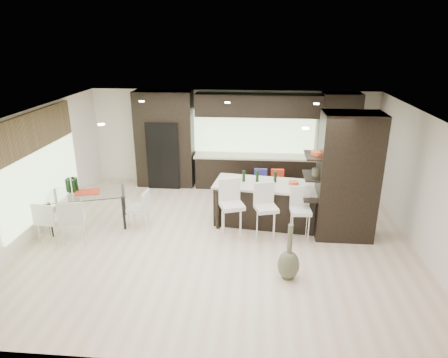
# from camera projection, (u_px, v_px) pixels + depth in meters

# --- Properties ---
(ground) EXTENTS (8.00, 8.00, 0.00)m
(ground) POSITION_uv_depth(u_px,v_px,m) (222.00, 238.00, 8.61)
(ground) COLOR beige
(ground) RESTS_ON ground
(back_wall) EXTENTS (8.00, 0.02, 2.70)m
(back_wall) POSITION_uv_depth(u_px,v_px,m) (233.00, 138.00, 11.42)
(back_wall) COLOR white
(back_wall) RESTS_ON ground
(left_wall) EXTENTS (0.02, 7.00, 2.70)m
(left_wall) POSITION_uv_depth(u_px,v_px,m) (34.00, 174.00, 8.47)
(left_wall) COLOR white
(left_wall) RESTS_ON ground
(right_wall) EXTENTS (0.02, 7.00, 2.70)m
(right_wall) POSITION_uv_depth(u_px,v_px,m) (424.00, 186.00, 7.82)
(right_wall) COLOR white
(right_wall) RESTS_ON ground
(ceiling) EXTENTS (8.00, 7.00, 0.02)m
(ceiling) POSITION_uv_depth(u_px,v_px,m) (221.00, 114.00, 7.68)
(ceiling) COLOR white
(ceiling) RESTS_ON ground
(window_left) EXTENTS (0.04, 3.20, 1.90)m
(window_left) POSITION_uv_depth(u_px,v_px,m) (41.00, 171.00, 8.65)
(window_left) COLOR #B2D199
(window_left) RESTS_ON left_wall
(window_back) EXTENTS (3.40, 0.04, 1.20)m
(window_back) POSITION_uv_depth(u_px,v_px,m) (254.00, 132.00, 11.26)
(window_back) COLOR #B2D199
(window_back) RESTS_ON back_wall
(stone_accent) EXTENTS (0.08, 3.00, 0.80)m
(stone_accent) POSITION_uv_depth(u_px,v_px,m) (35.00, 131.00, 8.34)
(stone_accent) COLOR brown
(stone_accent) RESTS_ON left_wall
(ceiling_spots) EXTENTS (4.00, 3.00, 0.02)m
(ceiling_spots) POSITION_uv_depth(u_px,v_px,m) (222.00, 113.00, 7.92)
(ceiling_spots) COLOR white
(ceiling_spots) RESTS_ON ceiling
(back_cabinetry) EXTENTS (6.80, 0.68, 2.70)m
(back_cabinetry) POSITION_uv_depth(u_px,v_px,m) (250.00, 141.00, 11.07)
(back_cabinetry) COLOR black
(back_cabinetry) RESTS_ON ground
(refrigerator) EXTENTS (0.90, 0.68, 1.90)m
(refrigerator) POSITION_uv_depth(u_px,v_px,m) (165.00, 153.00, 11.36)
(refrigerator) COLOR black
(refrigerator) RESTS_ON ground
(partition_column) EXTENTS (1.20, 0.80, 2.70)m
(partition_column) POSITION_uv_depth(u_px,v_px,m) (347.00, 177.00, 8.31)
(partition_column) COLOR black
(partition_column) RESTS_ON ground
(kitchen_island) EXTENTS (2.44, 1.28, 0.97)m
(kitchen_island) POSITION_uv_depth(u_px,v_px,m) (265.00, 203.00, 9.19)
(kitchen_island) COLOR black
(kitchen_island) RESTS_ON ground
(stool_left) EXTENTS (0.59, 0.59, 1.05)m
(stool_left) POSITION_uv_depth(u_px,v_px,m) (232.00, 216.00, 8.45)
(stool_left) COLOR beige
(stool_left) RESTS_ON ground
(stool_mid) EXTENTS (0.55, 0.55, 1.00)m
(stool_mid) POSITION_uv_depth(u_px,v_px,m) (266.00, 218.00, 8.41)
(stool_mid) COLOR beige
(stool_mid) RESTS_ON ground
(stool_right) EXTENTS (0.44, 0.44, 0.95)m
(stool_right) POSITION_uv_depth(u_px,v_px,m) (300.00, 220.00, 8.38)
(stool_right) COLOR beige
(stool_right) RESTS_ON ground
(bench) EXTENTS (1.30, 0.58, 0.49)m
(bench) POSITION_uv_depth(u_px,v_px,m) (271.00, 192.00, 10.47)
(bench) COLOR black
(bench) RESTS_ON ground
(floor_vase) EXTENTS (0.50, 0.50, 1.07)m
(floor_vase) POSITION_uv_depth(u_px,v_px,m) (289.00, 252.00, 7.04)
(floor_vase) COLOR #4A4F39
(floor_vase) RESTS_ON ground
(dining_table) EXTENTS (1.89, 1.42, 0.81)m
(dining_table) POSITION_uv_depth(u_px,v_px,m) (90.00, 209.00, 9.09)
(dining_table) COLOR white
(dining_table) RESTS_ON ground
(chair_near) EXTENTS (0.61, 0.61, 0.92)m
(chair_near) POSITION_uv_depth(u_px,v_px,m) (74.00, 222.00, 8.32)
(chair_near) COLOR beige
(chair_near) RESTS_ON ground
(chair_far) EXTENTS (0.49, 0.49, 0.85)m
(chair_far) POSITION_uv_depth(u_px,v_px,m) (50.00, 222.00, 8.39)
(chair_far) COLOR beige
(chair_far) RESTS_ON ground
(chair_end) EXTENTS (0.45, 0.45, 0.80)m
(chair_end) POSITION_uv_depth(u_px,v_px,m) (138.00, 211.00, 9.00)
(chair_end) COLOR beige
(chair_end) RESTS_ON ground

